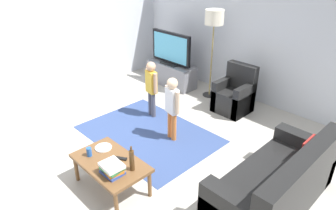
{
  "coord_description": "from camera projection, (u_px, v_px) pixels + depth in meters",
  "views": [
    {
      "loc": [
        2.96,
        -2.28,
        2.74
      ],
      "look_at": [
        0.0,
        0.6,
        0.65
      ],
      "focal_mm": 32.33,
      "sensor_mm": 36.0,
      "label": 1
    }
  ],
  "objects": [
    {
      "name": "wall_left",
      "position": [
        38.0,
        32.0,
        5.86
      ],
      "size": [
        0.12,
        6.0,
        2.7
      ],
      "primitive_type": "cube",
      "color": "silver",
      "rests_on": "ground"
    },
    {
      "name": "soda_can",
      "position": [
        89.0,
        152.0,
        3.83
      ],
      "size": [
        0.07,
        0.07,
        0.12
      ],
      "primitive_type": "cylinder",
      "color": "#2659B2",
      "rests_on": "coffee_table"
    },
    {
      "name": "wall_back",
      "position": [
        257.0,
        33.0,
        5.8
      ],
      "size": [
        6.0,
        0.12,
        2.7
      ],
      "primitive_type": "cube",
      "color": "silver",
      "rests_on": "ground"
    },
    {
      "name": "book_stack",
      "position": [
        112.0,
        169.0,
        3.51
      ],
      "size": [
        0.28,
        0.23,
        0.14
      ],
      "color": "#334CA5",
      "rests_on": "coffee_table"
    },
    {
      "name": "plate",
      "position": [
        103.0,
        148.0,
        4.0
      ],
      "size": [
        0.22,
        0.22,
        0.02
      ],
      "color": "white",
      "rests_on": "coffee_table"
    },
    {
      "name": "bottle",
      "position": [
        132.0,
        160.0,
        3.55
      ],
      "size": [
        0.06,
        0.06,
        0.33
      ],
      "color": "#4C3319",
      "rests_on": "coffee_table"
    },
    {
      "name": "tv_stand",
      "position": [
        171.0,
        74.0,
        6.92
      ],
      "size": [
        1.2,
        0.44,
        0.5
      ],
      "color": "slate",
      "rests_on": "ground"
    },
    {
      "name": "coffee_table",
      "position": [
        110.0,
        165.0,
        3.78
      ],
      "size": [
        1.0,
        0.6,
        0.42
      ],
      "color": "brown",
      "rests_on": "ground"
    },
    {
      "name": "child_near_tv",
      "position": [
        151.0,
        84.0,
        5.4
      ],
      "size": [
        0.35,
        0.17,
        1.05
      ],
      "color": "#4C4C59",
      "rests_on": "ground"
    },
    {
      "name": "tv",
      "position": [
        171.0,
        49.0,
        6.63
      ],
      "size": [
        1.1,
        0.28,
        0.71
      ],
      "color": "black",
      "rests_on": "tv_stand"
    },
    {
      "name": "couch",
      "position": [
        279.0,
        187.0,
        3.54
      ],
      "size": [
        0.8,
        1.8,
        0.86
      ],
      "color": "black",
      "rests_on": "ground"
    },
    {
      "name": "armchair",
      "position": [
        235.0,
        96.0,
        5.74
      ],
      "size": [
        0.6,
        0.6,
        0.9
      ],
      "color": "black",
      "rests_on": "ground"
    },
    {
      "name": "ground",
      "position": [
        139.0,
        156.0,
        4.55
      ],
      "size": [
        7.8,
        7.8,
        0.0
      ],
      "primitive_type": "plane",
      "color": "#B2ADA3"
    },
    {
      "name": "area_rug",
      "position": [
        149.0,
        134.0,
        5.1
      ],
      "size": [
        2.2,
        1.6,
        0.01
      ],
      "primitive_type": "cube",
      "color": "#33477A",
      "rests_on": "ground"
    },
    {
      "name": "floor_lamp",
      "position": [
        214.0,
        22.0,
        5.78
      ],
      "size": [
        0.36,
        0.36,
        1.78
      ],
      "color": "#262626",
      "rests_on": "ground"
    },
    {
      "name": "child_center",
      "position": [
        172.0,
        103.0,
        4.7
      ],
      "size": [
        0.35,
        0.17,
        1.06
      ],
      "color": "orange",
      "rests_on": "ground"
    },
    {
      "name": "tv_remote",
      "position": [
        120.0,
        158.0,
        3.79
      ],
      "size": [
        0.17,
        0.13,
        0.02
      ],
      "primitive_type": "cube",
      "rotation": [
        0.0,
        0.0,
        0.57
      ],
      "color": "black",
      "rests_on": "coffee_table"
    }
  ]
}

